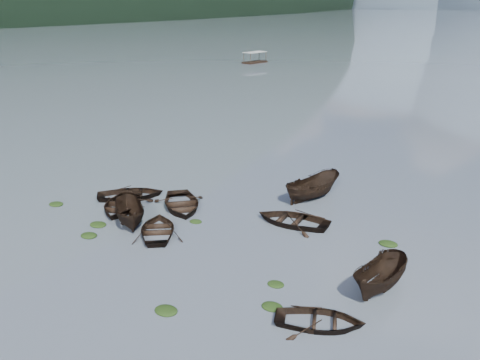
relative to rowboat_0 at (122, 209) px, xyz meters
The scene contains 20 objects.
ground_plane 9.90m from the rowboat_0, 48.72° to the right, with size 2400.00×2400.00×0.00m, color #525B67.
haze_mtn_a 927.85m from the rowboat_0, 105.85° to the left, with size 520.00×520.00×280.00m, color #475666.
rowboat_0 is the anchor object (origin of this frame).
rowboat_1 2.04m from the rowboat_0, 118.85° to the left, with size 3.29×4.61×0.96m, color black.
rowboat_2 2.79m from the rowboat_0, 32.97° to the right, with size 1.73×4.59×1.77m, color black.
rowboat_3 4.99m from the rowboat_0, 18.52° to the right, with size 3.08×4.32×0.89m, color black.
rowboat_4 17.75m from the rowboat_0, 15.79° to the right, with size 2.80×3.93×0.81m, color black.
rowboat_5 18.19m from the rowboat_0, ahead, with size 1.68×4.48×1.73m, color black.
rowboat_6 3.99m from the rowboat_0, 35.17° to the left, with size 3.53×4.94×1.02m, color black.
rowboat_7 11.57m from the rowboat_0, 21.32° to the left, with size 3.35×4.69×0.97m, color black.
rowboat_8 13.22m from the rowboat_0, 42.41° to the left, with size 1.88×4.99×1.93m, color black.
weed_clump_0 4.56m from the rowboat_0, 69.39° to the right, with size 1.06×0.87×0.23m, color black.
weed_clump_1 2.98m from the rowboat_0, 73.88° to the right, with size 1.13×0.91×0.25m, color black.
weed_clump_2 13.34m from the rowboat_0, 35.73° to the right, with size 1.14×0.92×0.25m, color black.
weed_clump_3 14.05m from the rowboat_0, 12.06° to the right, with size 0.88×0.74×0.19m, color black.
weed_clump_4 15.41m from the rowboat_0, 18.14° to the right, with size 1.04×0.83×0.22m, color black.
weed_clump_5 4.74m from the rowboat_0, 154.16° to the right, with size 1.07×0.87×0.23m, color black.
weed_clump_6 5.63m from the rowboat_0, 10.14° to the left, with size 0.84×0.70×0.18m, color black.
weed_clump_7 17.43m from the rowboat_0, 15.40° to the left, with size 1.12×0.90×0.24m, color black.
pontoon_left 85.33m from the rowboat_0, 116.53° to the left, with size 2.45×5.87×2.25m, color black, non-canonical shape.
Camera 1 is at (18.83, -15.85, 13.52)m, focal length 40.00 mm.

